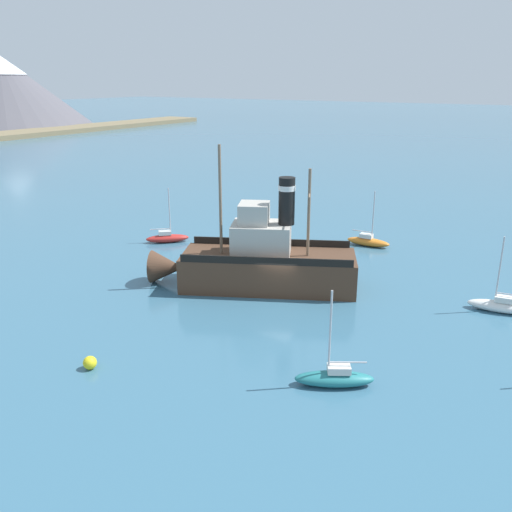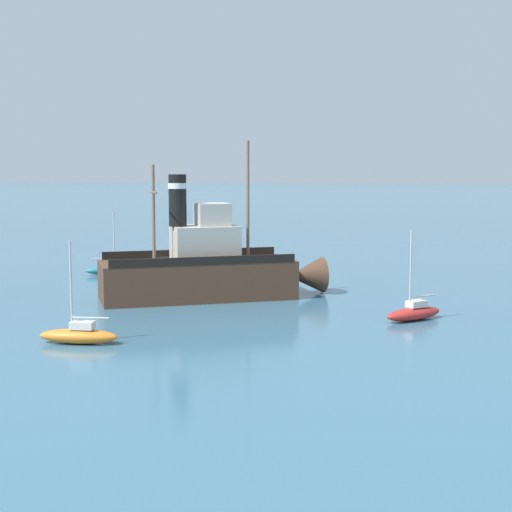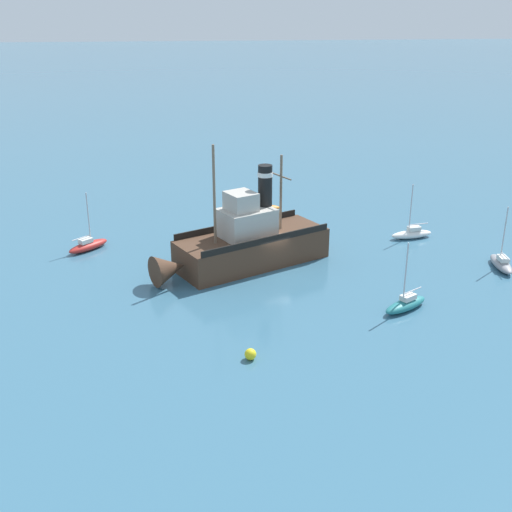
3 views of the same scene
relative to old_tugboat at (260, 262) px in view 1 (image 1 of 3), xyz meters
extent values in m
plane|color=#38667F|center=(-0.82, -2.11, -1.83)|extent=(600.00, 600.00, 0.00)
cone|color=#56545B|center=(71.19, 134.31, 8.46)|extent=(51.13, 51.13, 20.58)
cube|color=#4C3323|center=(0.27, -0.55, -0.63)|extent=(9.27, 12.71, 2.40)
cone|color=#4C3323|center=(-2.93, 5.90, -0.63)|extent=(3.17, 3.20, 2.35)
cube|color=#B2ADA3|center=(0.05, -0.10, 1.67)|extent=(4.46, 4.92, 2.20)
cube|color=#B2ADA3|center=(-0.17, 0.34, 3.47)|extent=(2.86, 2.77, 1.40)
cylinder|color=black|center=(0.81, -1.63, 4.37)|extent=(1.10, 1.10, 3.20)
cylinder|color=silver|center=(0.81, -1.63, 5.27)|extent=(1.16, 1.16, 0.35)
cylinder|color=#75604C|center=(-1.19, 2.41, 4.32)|extent=(0.20, 0.20, 7.50)
cylinder|color=#75604C|center=(1.47, -2.97, 3.57)|extent=(0.20, 0.20, 6.00)
cylinder|color=#75604C|center=(1.47, -2.97, 4.89)|extent=(2.38, 1.26, 0.12)
cube|color=black|center=(-1.66, -1.51, 0.82)|extent=(5.17, 10.27, 0.50)
cube|color=black|center=(2.20, 0.41, 0.82)|extent=(5.17, 10.27, 0.50)
ellipsoid|color=#B22823|center=(4.79, 12.74, -1.48)|extent=(3.43, 3.50, 0.70)
cube|color=silver|center=(4.65, 12.89, -0.95)|extent=(1.22, 1.24, 0.36)
cylinder|color=#B7B7BC|center=(5.00, 12.53, 0.97)|extent=(0.10, 0.10, 4.20)
cylinder|color=#B7B7BC|center=(4.37, 13.18, -0.58)|extent=(1.31, 1.35, 0.08)
ellipsoid|color=white|center=(4.38, -15.09, -1.48)|extent=(1.67, 3.92, 0.70)
cube|color=silver|center=(4.41, -15.29, -0.95)|extent=(0.80, 1.18, 0.36)
cylinder|color=#B7B7BC|center=(4.33, -14.80, 0.97)|extent=(0.10, 0.10, 4.20)
cylinder|color=#B7B7BC|center=(4.47, -15.69, -0.58)|extent=(0.35, 1.79, 0.08)
ellipsoid|color=#23757A|center=(-9.12, -9.90, -1.48)|extent=(2.91, 3.82, 0.70)
cube|color=silver|center=(-9.01, -10.08, -0.95)|extent=(1.12, 1.27, 0.36)
cylinder|color=#B7B7BC|center=(-9.27, -9.65, 0.97)|extent=(0.10, 0.10, 4.20)
cylinder|color=#B7B7BC|center=(-8.81, -10.42, -0.58)|extent=(1.00, 1.58, 0.08)
ellipsoid|color=orange|center=(13.38, -2.90, -1.48)|extent=(1.30, 3.85, 0.70)
cube|color=silver|center=(13.36, -2.70, -0.95)|extent=(0.70, 1.13, 0.36)
cylinder|color=#B7B7BC|center=(13.39, -3.20, 0.97)|extent=(0.10, 0.10, 4.20)
cylinder|color=#B7B7BC|center=(13.34, -2.30, -0.58)|extent=(0.18, 1.80, 0.08)
sphere|color=yellow|center=(-14.30, 1.20, -1.49)|extent=(0.69, 0.69, 0.69)
camera|label=1|loc=(-30.34, -18.90, 12.21)|focal=38.00mm
camera|label=2|loc=(47.49, 11.95, 6.58)|focal=55.00mm
camera|label=3|loc=(-46.54, 4.69, 17.65)|focal=45.00mm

